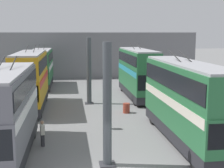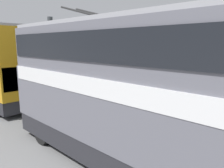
{
  "view_description": "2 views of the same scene",
  "coord_description": "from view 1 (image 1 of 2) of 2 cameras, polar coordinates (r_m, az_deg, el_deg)",
  "views": [
    {
      "loc": [
        -13.78,
        1.91,
        6.98
      ],
      "look_at": [
        10.59,
        -1.46,
        2.93
      ],
      "focal_mm": 50.0,
      "sensor_mm": 36.0,
      "label": 1
    },
    {
      "loc": [
        -1.33,
        10.74,
        4.18
      ],
      "look_at": [
        8.65,
        0.33,
        1.51
      ],
      "focal_mm": 35.0,
      "sensor_mm": 36.0,
      "label": 2
    }
  ],
  "objects": [
    {
      "name": "person_aisle_midway",
      "position": [
        22.93,
        -0.92,
        -6.23
      ],
      "size": [
        0.46,
        0.32,
        1.58
      ],
      "rotation": [
        0.0,
        0.0,
        4.92
      ],
      "color": "#473D33",
      "rests_on": "ground_plane"
    },
    {
      "name": "bus_left_near",
      "position": [
        20.41,
        13.48,
        -2.38
      ],
      "size": [
        11.37,
        2.54,
        5.76
      ],
      "color": "black",
      "rests_on": "ground_plane"
    },
    {
      "name": "depot_back_wall",
      "position": [
        47.76,
        -5.57,
        5.14
      ],
      "size": [
        0.5,
        36.0,
        7.03
      ],
      "color": "slate",
      "rests_on": "ground_plane"
    },
    {
      "name": "bus_right_mid",
      "position": [
        29.49,
        -14.7,
        1.21
      ],
      "size": [
        9.39,
        2.54,
        5.86
      ],
      "color": "black",
      "rests_on": "ground_plane"
    },
    {
      "name": "support_column_far",
      "position": [
        30.73,
        -4.24,
        2.15
      ],
      "size": [
        0.84,
        0.84,
        6.54
      ],
      "color": "#42474C",
      "rests_on": "ground_plane"
    },
    {
      "name": "bus_left_far",
      "position": [
        33.97,
        4.72,
        2.54
      ],
      "size": [
        10.54,
        2.54,
        5.85
      ],
      "color": "black",
      "rests_on": "ground_plane"
    },
    {
      "name": "person_by_right_row",
      "position": [
        20.03,
        -12.61,
        -8.68
      ],
      "size": [
        0.46,
        0.33,
        1.64
      ],
      "rotation": [
        0.0,
        0.0,
        1.8
      ],
      "color": "#2D2D33",
      "rests_on": "ground_plane"
    },
    {
      "name": "bus_right_far",
      "position": [
        41.2,
        -12.78,
        3.23
      ],
      "size": [
        9.23,
        2.54,
        5.48
      ],
      "color": "black",
      "rests_on": "ground_plane"
    },
    {
      "name": "support_column_near",
      "position": [
        16.21,
        -0.88,
        -4.35
      ],
      "size": [
        0.84,
        0.84,
        6.54
      ],
      "color": "#42474C",
      "rests_on": "ground_plane"
    },
    {
      "name": "oil_drum",
      "position": [
        27.54,
        2.65,
        -4.42
      ],
      "size": [
        0.63,
        0.63,
        0.87
      ],
      "color": "#933828",
      "rests_on": "ground_plane"
    },
    {
      "name": "bus_right_near",
      "position": [
        18.31,
        -18.87,
        -4.25
      ],
      "size": [
        9.36,
        2.54,
        5.58
      ],
      "color": "black",
      "rests_on": "ground_plane"
    }
  ]
}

